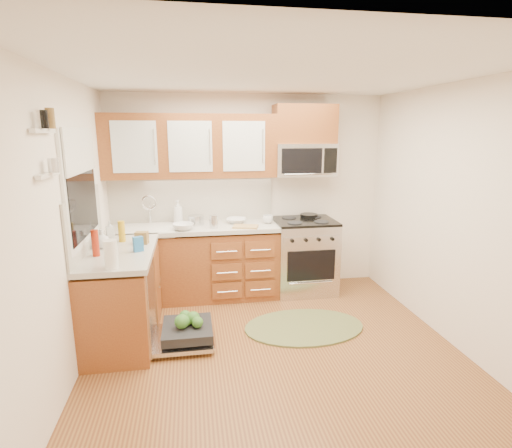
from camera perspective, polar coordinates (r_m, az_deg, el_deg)
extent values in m
plane|color=brown|center=(3.99, 2.75, -17.77)|extent=(3.50, 3.50, 0.00)
plane|color=white|center=(3.46, 3.23, 20.60)|extent=(3.50, 3.50, 0.00)
cube|color=white|center=(5.21, -1.10, 4.29)|extent=(3.50, 0.04, 2.50)
cube|color=white|center=(1.93, 14.24, -11.69)|extent=(3.50, 0.04, 2.50)
cube|color=white|center=(3.59, -25.49, -1.03)|extent=(0.04, 3.50, 2.50)
cube|color=white|center=(4.24, 26.74, 0.85)|extent=(0.04, 3.50, 2.50)
cube|color=maroon|center=(5.07, -8.75, -5.75)|extent=(2.05, 0.60, 0.85)
cube|color=maroon|center=(4.26, -18.53, -10.00)|extent=(0.60, 1.25, 0.85)
cube|color=#BCB8AC|center=(4.92, -8.94, -0.54)|extent=(2.07, 0.64, 0.05)
cube|color=#BCB8AC|center=(4.10, -18.87, -3.87)|extent=(0.64, 1.27, 0.05)
cube|color=beige|center=(5.15, -9.10, 3.57)|extent=(2.05, 0.02, 0.57)
cube|color=beige|center=(4.09, -23.26, 0.20)|extent=(0.02, 1.25, 0.57)
cube|color=maroon|center=(5.12, 6.92, 13.98)|extent=(0.76, 0.35, 0.47)
cube|color=white|center=(3.97, -23.87, 9.59)|extent=(0.02, 0.96, 0.40)
cube|color=white|center=(3.16, -28.14, 11.65)|extent=(0.04, 0.40, 0.03)
cube|color=white|center=(3.17, -27.56, 6.26)|extent=(0.04, 0.40, 0.03)
cylinder|color=black|center=(5.27, 7.56, 1.21)|extent=(0.23, 0.23, 0.04)
cylinder|color=silver|center=(4.96, -8.55, 0.55)|extent=(0.22, 0.22, 0.12)
cube|color=#A9824D|center=(4.78, -1.52, -0.36)|extent=(0.33, 0.26, 0.02)
cylinder|color=silver|center=(4.76, -6.08, 0.34)|extent=(0.13, 0.13, 0.16)
cylinder|color=white|center=(3.54, -20.01, -4.11)|extent=(0.12, 0.12, 0.24)
cylinder|color=gold|center=(4.37, -18.64, -1.01)|extent=(0.07, 0.07, 0.22)
cylinder|color=#A3230D|center=(3.94, -21.98, -2.55)|extent=(0.08, 0.08, 0.25)
cube|color=brown|center=(4.24, -16.00, -1.91)|extent=(0.14, 0.11, 0.12)
cube|color=#266DB5|center=(3.98, -16.49, -2.77)|extent=(0.10, 0.09, 0.14)
imported|color=#999999|center=(5.01, -2.84, 0.49)|extent=(0.30, 0.30, 0.06)
imported|color=#999999|center=(4.73, -10.36, -0.38)|extent=(0.33, 0.33, 0.08)
imported|color=#999999|center=(4.99, 1.71, 0.69)|extent=(0.15, 0.15, 0.10)
imported|color=#999999|center=(5.02, -11.07, 1.67)|extent=(0.15, 0.15, 0.30)
imported|color=#999999|center=(4.61, -20.14, -0.69)|extent=(0.10, 0.10, 0.18)
imported|color=#999999|center=(4.20, -21.19, -1.98)|extent=(0.17, 0.17, 0.19)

